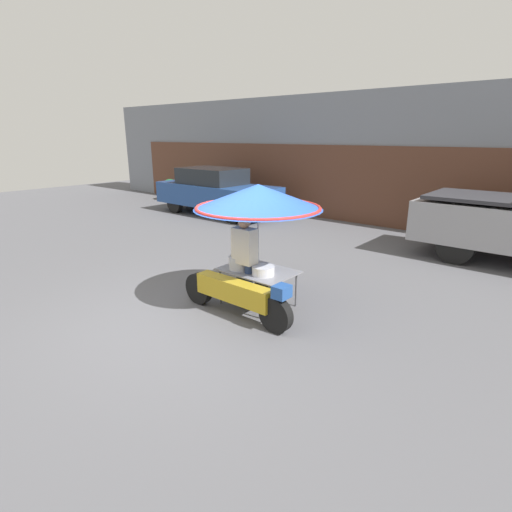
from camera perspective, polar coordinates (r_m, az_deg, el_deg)
ground_plane at (r=6.17m, az=-9.73°, el=-9.33°), size 36.00×36.00×0.00m
shopfront_building at (r=13.45m, az=21.82°, el=12.67°), size 28.00×2.06×3.99m
vendor_motorcycle_cart at (r=6.17m, az=-0.01°, el=6.44°), size 2.12×2.00×1.99m
vendor_person at (r=6.31m, az=-1.63°, el=-0.19°), size 0.38×0.22×1.53m
parked_car at (r=14.21m, az=-5.74°, el=9.24°), size 4.64×1.71×1.61m
potted_plant at (r=17.85m, az=-12.15°, el=9.40°), size 0.74×0.74×0.90m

